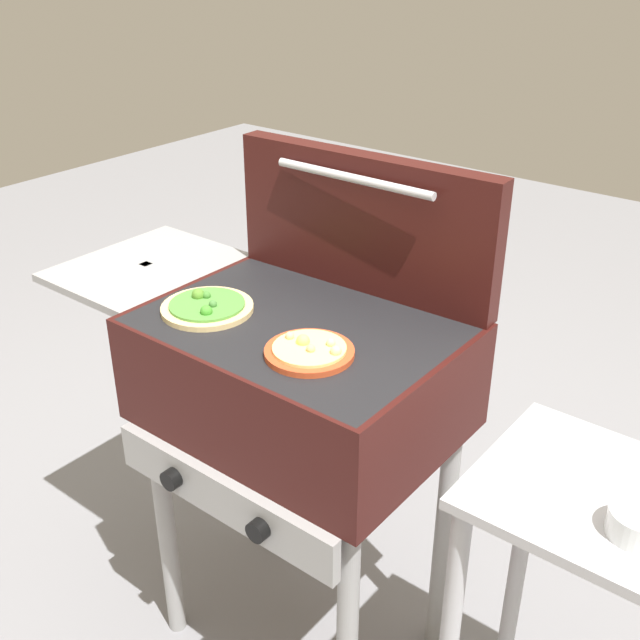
{
  "coord_description": "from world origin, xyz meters",
  "views": [
    {
      "loc": [
        0.89,
        -1.06,
        1.62
      ],
      "look_at": [
        0.05,
        0.0,
        0.92
      ],
      "focal_mm": 43.08,
      "sensor_mm": 36.0,
      "label": 1
    }
  ],
  "objects": [
    {
      "name": "pizza_cheese",
      "position": [
        0.1,
        -0.09,
        0.91
      ],
      "size": [
        0.17,
        0.17,
        0.03
      ],
      "color": "#C64723",
      "rests_on": "grill"
    },
    {
      "name": "grill_lid_open",
      "position": [
        0.0,
        0.21,
        1.05
      ],
      "size": [
        0.63,
        0.09,
        0.3
      ],
      "color": "#38110F",
      "rests_on": "grill"
    },
    {
      "name": "grill",
      "position": [
        -0.01,
        -0.0,
        0.76
      ],
      "size": [
        0.96,
        0.53,
        0.9
      ],
      "color": "#38110F",
      "rests_on": "ground_plane"
    },
    {
      "name": "pizza_veggie",
      "position": [
        -0.19,
        -0.08,
        0.91
      ],
      "size": [
        0.19,
        0.19,
        0.04
      ],
      "color": "#E0C17F",
      "rests_on": "grill"
    },
    {
      "name": "prep_table",
      "position": [
        0.66,
        0.0,
        0.56
      ],
      "size": [
        0.44,
        0.36,
        0.79
      ],
      "color": "#B2B2B7",
      "rests_on": "ground_plane"
    },
    {
      "name": "ground_plane",
      "position": [
        0.0,
        0.0,
        0.0
      ],
      "size": [
        8.0,
        8.0,
        0.0
      ],
      "primitive_type": "plane",
      "color": "gray"
    },
    {
      "name": "topping_bowl_far",
      "position": [
        0.72,
        -0.06,
        0.81
      ],
      "size": [
        0.1,
        0.1,
        0.04
      ],
      "color": "silver",
      "rests_on": "prep_table"
    }
  ]
}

